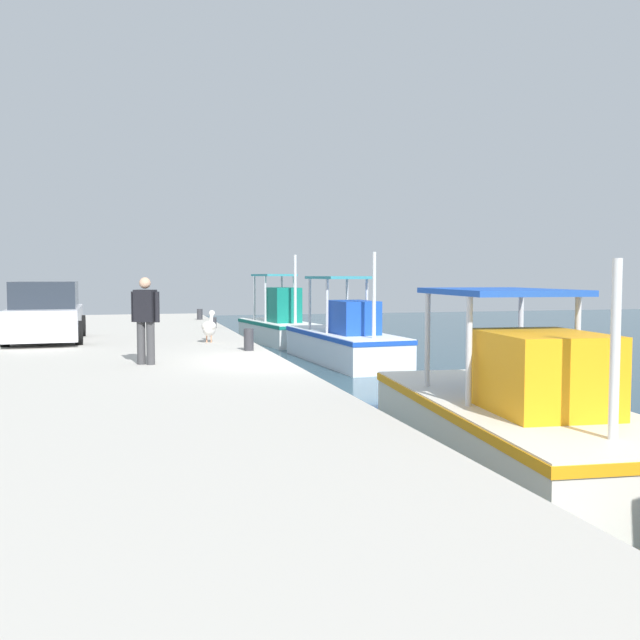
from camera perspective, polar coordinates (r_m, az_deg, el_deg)
quay_pier at (r=14.08m, az=-23.21°, el=-5.28°), size 36.00×10.00×0.80m
fishing_boat_nearest at (r=25.80m, az=-3.42°, el=-0.41°), size 5.02×2.31×3.25m
fishing_boat_second at (r=19.99m, az=2.07°, el=-1.69°), size 5.95×2.16×3.13m
fishing_boat_third at (r=9.65m, az=15.93°, el=-7.75°), size 6.23×2.75×2.70m
pelican at (r=18.00m, az=-9.12°, el=-0.57°), size 0.96×0.55×0.82m
fisherman_standing at (r=13.75m, az=-14.21°, el=0.25°), size 0.40×0.53×1.69m
parked_car at (r=19.47m, az=-21.68°, el=0.46°), size 4.15×1.98×1.57m
mooring_bollard_nearest at (r=27.43m, az=-9.90°, el=0.47°), size 0.22×0.22×0.41m
mooring_bollard_second at (r=22.97m, az=-8.82°, el=-0.22°), size 0.23×0.23×0.35m
mooring_bollard_third at (r=15.96m, az=-5.90°, el=-1.62°), size 0.22×0.22×0.50m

